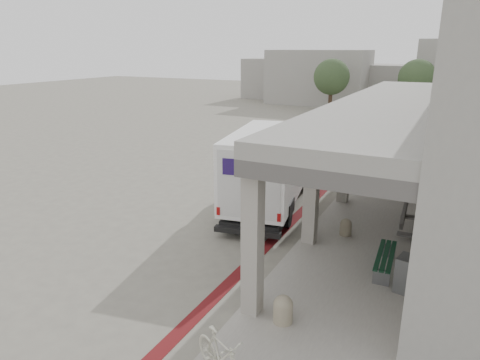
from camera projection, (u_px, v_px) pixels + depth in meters
The scene contains 12 objects.
ground at pixel (240, 238), 13.42m from camera, with size 120.00×120.00×0.00m, color #6C675D.
bike_lane_stripe at pixel (292, 221), 14.68m from camera, with size 0.35×40.00×0.01m, color #5C1215.
sidewalk at pixel (370, 264), 11.66m from camera, with size 4.40×28.00×0.12m, color gray.
distant_backdrop at pixel (372, 78), 44.39m from camera, with size 28.00×10.00×6.50m.
tree_left at pixel (332, 77), 38.47m from camera, with size 3.20×3.20×4.80m.
tree_mid at pixel (417, 78), 37.13m from camera, with size 3.20×3.20×4.80m.
fedex_truck at pixel (271, 165), 15.74m from camera, with size 3.33×7.20×2.96m.
bench at pixel (385, 259), 11.15m from camera, with size 0.51×1.92×0.45m.
bollard_near at pixel (283, 309), 9.02m from camera, with size 0.42×0.42×0.62m.
bollard_far at pixel (346, 227), 13.27m from camera, with size 0.36×0.36×0.54m.
utility_cabinet at pixel (406, 274), 10.16m from camera, with size 0.40×0.53×0.88m, color slate.
bicycle_cream at pixel (221, 357), 7.41m from camera, with size 0.43×1.52×0.91m, color beige.
Camera 1 is at (5.59, -10.93, 5.71)m, focal length 32.00 mm.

